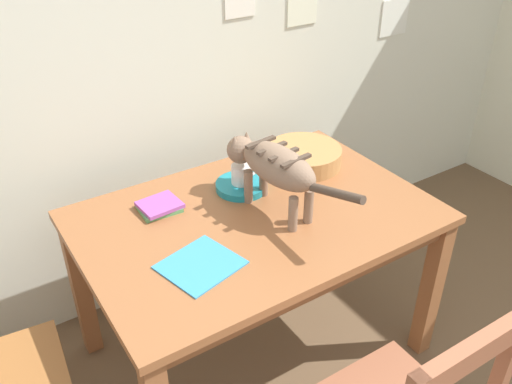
% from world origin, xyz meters
% --- Properties ---
extents(wall_rear, '(5.19, 0.11, 2.50)m').
position_xyz_m(wall_rear, '(0.00, 2.23, 1.25)').
color(wall_rear, silver).
rests_on(wall_rear, ground_plane).
extents(dining_table, '(1.37, 0.92, 0.75)m').
position_xyz_m(dining_table, '(0.03, 1.54, 0.66)').
color(dining_table, '#955A34').
rests_on(dining_table, ground_plane).
extents(cat, '(0.20, 0.68, 0.28)m').
position_xyz_m(cat, '(0.11, 1.53, 0.94)').
color(cat, '#846953').
rests_on(cat, dining_table).
extents(saucer_bowl, '(0.22, 0.22, 0.03)m').
position_xyz_m(saucer_bowl, '(0.08, 1.73, 0.76)').
color(saucer_bowl, teal).
rests_on(saucer_bowl, dining_table).
extents(coffee_mug, '(0.12, 0.08, 0.08)m').
position_xyz_m(coffee_mug, '(0.08, 1.73, 0.82)').
color(coffee_mug, white).
rests_on(coffee_mug, saucer_bowl).
extents(magazine, '(0.30, 0.28, 0.01)m').
position_xyz_m(magazine, '(-0.30, 1.37, 0.75)').
color(magazine, '#3790CA').
rests_on(magazine, dining_table).
extents(book_stack, '(0.16, 0.15, 0.03)m').
position_xyz_m(book_stack, '(-0.28, 1.77, 0.76)').
color(book_stack, '#55975B').
rests_on(book_stack, dining_table).
extents(wicker_basket, '(0.34, 0.34, 0.08)m').
position_xyz_m(wicker_basket, '(0.43, 1.76, 0.79)').
color(wicker_basket, '#B27F48').
rests_on(wicker_basket, dining_table).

